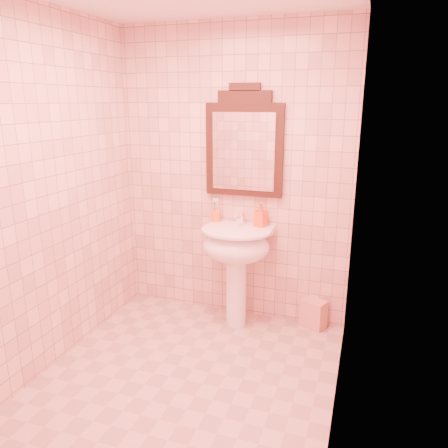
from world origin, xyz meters
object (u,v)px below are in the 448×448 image
(pedestal_sink, at_px, (236,252))
(toothbrush_cup, at_px, (216,216))
(towel, at_px, (313,313))
(mirror, at_px, (244,145))
(soap_dispenser, at_px, (261,215))

(pedestal_sink, relative_size, toothbrush_cup, 4.76)
(toothbrush_cup, bearing_deg, towel, -0.56)
(mirror, bearing_deg, towel, -2.89)
(pedestal_sink, relative_size, towel, 3.49)
(mirror, bearing_deg, toothbrush_cup, -174.34)
(pedestal_sink, bearing_deg, towel, 14.68)
(pedestal_sink, height_order, towel, pedestal_sink)
(mirror, xyz_separation_m, toothbrush_cup, (-0.24, -0.02, -0.61))
(pedestal_sink, relative_size, mirror, 0.95)
(soap_dispenser, bearing_deg, towel, 21.21)
(pedestal_sink, bearing_deg, soap_dispenser, 40.63)
(pedestal_sink, distance_m, soap_dispenser, 0.37)
(pedestal_sink, height_order, soap_dispenser, soap_dispenser)
(toothbrush_cup, bearing_deg, pedestal_sink, -36.48)
(mirror, xyz_separation_m, towel, (0.64, -0.03, -1.40))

